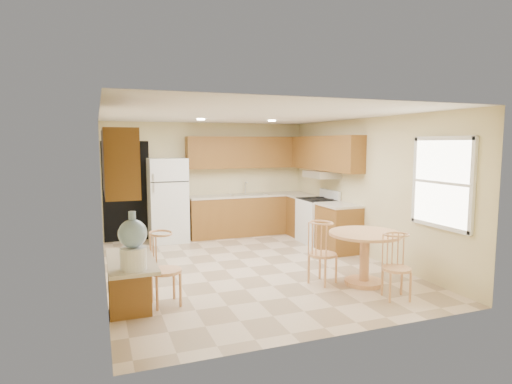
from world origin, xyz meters
name	(u,v)px	position (x,y,z in m)	size (l,w,h in m)	color
floor	(249,267)	(0.00, 0.00, 0.00)	(5.50, 5.50, 0.00)	beige
ceiling	(249,115)	(0.00, 0.00, 2.50)	(4.50, 5.50, 0.02)	white
wall_back	(208,179)	(0.00, 2.75, 1.25)	(4.50, 0.02, 2.50)	beige
wall_front	(338,221)	(0.00, -2.75, 1.25)	(4.50, 0.02, 2.50)	beige
wall_left	(103,199)	(-2.25, 0.00, 1.25)	(0.02, 5.50, 2.50)	beige
wall_right	(366,188)	(2.25, 0.00, 1.25)	(0.02, 5.50, 2.50)	beige
doorway	(126,191)	(-1.75, 2.73, 1.05)	(0.90, 0.02, 2.10)	black
base_cab_back	(249,215)	(0.88, 2.45, 0.43)	(2.75, 0.60, 0.87)	brown
counter_back	(249,195)	(0.88, 2.45, 0.89)	(2.75, 0.63, 0.04)	beige
base_cab_right_a	(304,217)	(1.95, 1.85, 0.43)	(0.60, 0.59, 0.87)	brown
counter_right_a	(304,196)	(1.95, 1.85, 0.89)	(0.63, 0.59, 0.04)	beige
base_cab_right_b	(339,229)	(1.95, 0.40, 0.43)	(0.60, 0.80, 0.87)	brown
counter_right_b	(339,205)	(1.95, 0.40, 0.89)	(0.63, 0.80, 0.04)	beige
upper_cab_back	(247,152)	(0.88, 2.58, 1.85)	(2.75, 0.33, 0.70)	brown
upper_cab_right	(325,153)	(2.08, 1.21, 1.85)	(0.33, 2.42, 0.70)	brown
upper_cab_left	(119,162)	(-2.08, -1.60, 1.85)	(0.33, 1.40, 0.70)	brown
sink	(248,194)	(0.85, 2.45, 0.91)	(0.78, 0.44, 0.01)	silver
range_hood	(322,174)	(2.00, 1.18, 1.42)	(0.50, 0.76, 0.14)	silver
desk_pedestal	(129,284)	(-2.00, -1.32, 0.36)	(0.48, 0.42, 0.72)	brown
desk_top	(131,261)	(-2.00, -1.70, 0.75)	(0.50, 1.20, 0.04)	beige
window	(442,183)	(2.23, -1.85, 1.50)	(0.06, 1.12, 1.30)	white
can_light_a	(201,119)	(-0.50, 1.20, 2.48)	(0.14, 0.14, 0.02)	white
can_light_b	(272,121)	(0.90, 1.20, 2.48)	(0.14, 0.14, 0.02)	white
refrigerator	(168,200)	(-0.95, 2.40, 0.87)	(0.77, 0.75, 1.75)	white
stove	(318,220)	(1.92, 1.18, 0.47)	(0.65, 0.76, 1.09)	white
dining_table	(365,250)	(1.29, -1.40, 0.50)	(1.04, 1.04, 0.77)	#E4A672
chair_table_a	(326,248)	(0.74, -1.24, 0.56)	(0.40, 0.52, 0.91)	#E4A672
chair_table_b	(401,262)	(1.34, -2.13, 0.52)	(0.38, 0.40, 0.86)	#E4A672
chair_desk	(166,263)	(-1.55, -1.29, 0.57)	(0.41, 0.53, 0.93)	#E4A672
water_crock	(133,243)	(-2.00, -2.12, 1.04)	(0.29, 0.29, 0.60)	white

